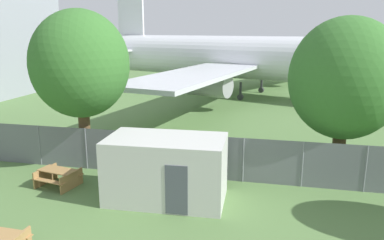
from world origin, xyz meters
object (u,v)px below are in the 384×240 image
picnic_bench_open_grass (58,176)px  tree_left_of_cabin (345,79)px  portable_cabin (166,169)px  tree_behind_benches (80,65)px  airplane (266,59)px

picnic_bench_open_grass → tree_left_of_cabin: tree_left_of_cabin is taller
portable_cabin → tree_behind_benches: 7.05m
picnic_bench_open_grass → airplane: bearing=71.6°
tree_left_of_cabin → portable_cabin: bearing=-148.3°
tree_left_of_cabin → tree_behind_benches: tree_behind_benches is taller
airplane → tree_behind_benches: 23.22m
portable_cabin → picnic_bench_open_grass: portable_cabin is taller
portable_cabin → tree_behind_benches: (-5.13, 3.05, 3.76)m
picnic_bench_open_grass → tree_behind_benches: size_ratio=0.25×
airplane → picnic_bench_open_grass: 26.03m
portable_cabin → tree_left_of_cabin: size_ratio=0.65×
portable_cabin → picnic_bench_open_grass: 5.06m
airplane → tree_behind_benches: airplane is taller
picnic_bench_open_grass → tree_behind_benches: 5.39m
airplane → portable_cabin: 25.04m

